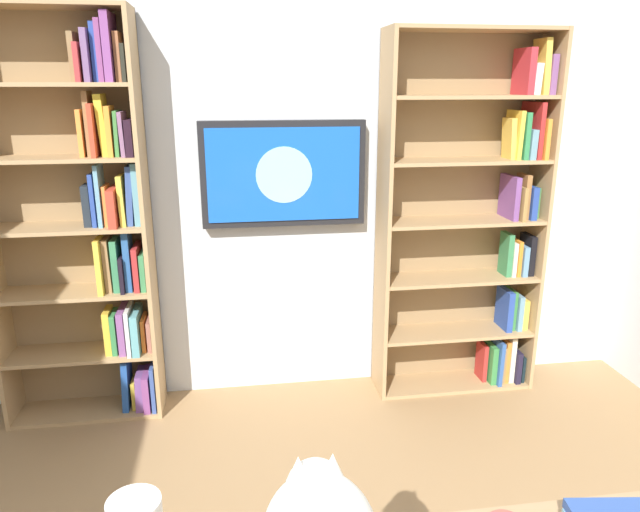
# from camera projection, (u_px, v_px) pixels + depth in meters

# --- Properties ---
(wall_back) EXTENTS (4.52, 0.06, 2.70)m
(wall_back) POSITION_uv_depth(u_px,v_px,m) (271.00, 166.00, 3.27)
(wall_back) COLOR silver
(wall_back) RESTS_ON ground
(bookshelf_left) EXTENTS (0.94, 0.28, 2.08)m
(bookshelf_left) POSITION_uv_depth(u_px,v_px,m) (477.00, 223.00, 3.38)
(bookshelf_left) COLOR tan
(bookshelf_left) RESTS_ON ground
(bookshelf_right) EXTENTS (0.82, 0.28, 2.15)m
(bookshelf_right) POSITION_uv_depth(u_px,v_px,m) (89.00, 225.00, 3.05)
(bookshelf_right) COLOR tan
(bookshelf_right) RESTS_ON ground
(wall_mounted_tv) EXTENTS (0.91, 0.07, 0.58)m
(wall_mounted_tv) POSITION_uv_depth(u_px,v_px,m) (284.00, 174.00, 3.21)
(wall_mounted_tv) COLOR black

